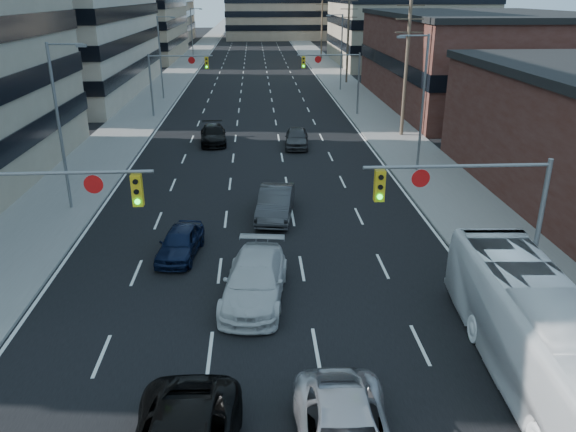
% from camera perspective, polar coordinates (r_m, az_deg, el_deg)
% --- Properties ---
extents(road_surface, '(18.00, 300.00, 0.02)m').
position_cam_1_polar(road_surface, '(140.47, -3.45, 17.06)').
color(road_surface, black).
rests_on(road_surface, ground).
extents(sidewalk_left, '(5.00, 300.00, 0.15)m').
position_cam_1_polar(sidewalk_left, '(140.92, -8.34, 16.92)').
color(sidewalk_left, slate).
rests_on(sidewalk_left, ground).
extents(sidewalk_right, '(5.00, 300.00, 0.15)m').
position_cam_1_polar(sidewalk_right, '(140.94, 1.45, 17.13)').
color(sidewalk_right, slate).
rests_on(sidewalk_right, ground).
extents(office_left_far, '(20.00, 30.00, 16.00)m').
position_cam_1_polar(office_left_far, '(112.63, -16.54, 19.20)').
color(office_left_far, gray).
rests_on(office_left_far, ground).
extents(storefront_right_mid, '(20.00, 30.00, 9.00)m').
position_cam_1_polar(storefront_right_mid, '(65.03, 19.06, 14.58)').
color(storefront_right_mid, '#472119').
rests_on(storefront_right_mid, ground).
extents(office_right_far, '(22.00, 28.00, 14.00)m').
position_cam_1_polar(office_right_far, '(101.27, 11.64, 18.86)').
color(office_right_far, gray).
rests_on(office_right_far, ground).
extents(bg_block_right, '(22.00, 22.00, 12.00)m').
position_cam_1_polar(bg_block_right, '(143.74, 10.13, 19.28)').
color(bg_block_right, gray).
rests_on(bg_block_right, ground).
extents(signal_near_left, '(6.59, 0.33, 6.00)m').
position_cam_1_polar(signal_near_left, '(20.66, -23.98, 0.07)').
color(signal_near_left, slate).
rests_on(signal_near_left, ground).
extents(signal_near_right, '(6.59, 0.33, 6.00)m').
position_cam_1_polar(signal_near_right, '(20.73, 18.23, 0.96)').
color(signal_near_right, slate).
rests_on(signal_near_right, ground).
extents(signal_far_left, '(6.09, 0.33, 6.00)m').
position_cam_1_polar(signal_far_left, '(55.97, -11.46, 14.12)').
color(signal_far_left, slate).
rests_on(signal_far_left, ground).
extents(signal_far_right, '(6.09, 0.33, 6.00)m').
position_cam_1_polar(signal_far_right, '(55.99, 4.82, 14.46)').
color(signal_far_right, slate).
rests_on(signal_far_right, ground).
extents(utility_pole_block, '(2.20, 0.28, 11.00)m').
position_cam_1_polar(utility_pole_block, '(47.95, 11.93, 14.66)').
color(utility_pole_block, '#4C3D2D').
rests_on(utility_pole_block, ground).
extents(utility_pole_midblock, '(2.20, 0.28, 11.00)m').
position_cam_1_polar(utility_pole_midblock, '(77.20, 6.11, 17.49)').
color(utility_pole_midblock, '#4C3D2D').
rests_on(utility_pole_midblock, ground).
extents(utility_pole_distant, '(2.20, 0.28, 11.00)m').
position_cam_1_polar(utility_pole_distant, '(106.87, 3.45, 18.71)').
color(utility_pole_distant, '#4C3D2D').
rests_on(utility_pole_distant, ground).
extents(streetlight_left_near, '(2.03, 0.22, 9.00)m').
position_cam_1_polar(streetlight_left_near, '(32.32, -22.04, 9.02)').
color(streetlight_left_near, slate).
rests_on(streetlight_left_near, ground).
extents(streetlight_left_mid, '(2.03, 0.22, 9.00)m').
position_cam_1_polar(streetlight_left_mid, '(66.11, -12.73, 15.79)').
color(streetlight_left_mid, slate).
rests_on(streetlight_left_mid, ground).
extents(streetlight_left_far, '(2.03, 0.22, 9.00)m').
position_cam_1_polar(streetlight_left_far, '(100.73, -9.64, 17.87)').
color(streetlight_left_far, slate).
rests_on(streetlight_left_far, ground).
extents(streetlight_right_near, '(2.03, 0.22, 9.00)m').
position_cam_1_polar(streetlight_right_near, '(37.06, 13.33, 11.45)').
color(streetlight_right_near, slate).
rests_on(streetlight_right_near, ground).
extents(streetlight_right_far, '(2.03, 0.22, 9.00)m').
position_cam_1_polar(streetlight_right_far, '(71.06, 5.33, 16.58)').
color(streetlight_right_far, slate).
rests_on(streetlight_right_far, ground).
extents(white_van, '(2.99, 5.90, 1.64)m').
position_cam_1_polar(white_van, '(22.15, -3.38, -6.53)').
color(white_van, silver).
rests_on(white_van, ground).
extents(transit_bus, '(3.32, 11.59, 3.19)m').
position_cam_1_polar(transit_bus, '(18.93, 24.40, -11.27)').
color(transit_bus, white).
rests_on(transit_bus, ground).
extents(sedan_blue, '(2.15, 4.23, 1.38)m').
position_cam_1_polar(sedan_blue, '(26.14, -10.89, -2.63)').
color(sedan_blue, black).
rests_on(sedan_blue, ground).
extents(sedan_grey_center, '(2.38, 5.12, 1.63)m').
position_cam_1_polar(sedan_grey_center, '(30.12, -1.27, 1.35)').
color(sedan_grey_center, '#303032').
rests_on(sedan_grey_center, ground).
extents(sedan_black_far, '(2.40, 5.08, 1.43)m').
position_cam_1_polar(sedan_black_far, '(45.92, -7.61, 8.21)').
color(sedan_black_far, black).
rests_on(sedan_black_far, ground).
extents(sedan_grey_right, '(2.13, 4.58, 1.52)m').
position_cam_1_polar(sedan_grey_right, '(44.42, 0.89, 7.99)').
color(sedan_grey_right, '#353537').
rests_on(sedan_grey_right, ground).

